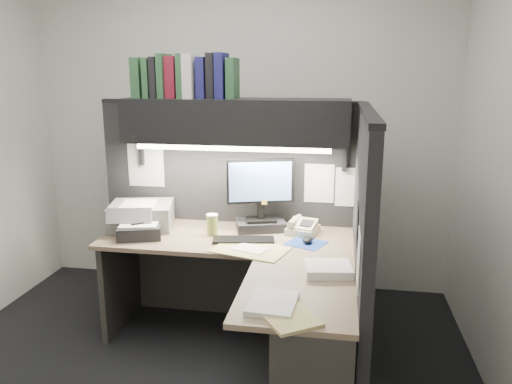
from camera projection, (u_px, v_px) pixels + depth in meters
floor at (193, 377)px, 3.07m from camera, size 3.50×3.50×0.00m
wall_back at (240, 130)px, 4.18m from camera, size 3.50×0.04×2.70m
wall_front at (13, 260)px, 1.31m from camera, size 3.50×0.04×2.70m
partition_back at (229, 211)px, 3.76m from camera, size 1.90×0.06×1.60m
partition_right at (361, 254)px, 2.89m from camera, size 0.06×1.50×1.60m
desk at (261, 317)px, 2.89m from camera, size 1.70×1.53×0.73m
overhead_shelf at (236, 121)px, 3.41m from camera, size 1.55×0.34×0.30m
task_light_tube at (232, 149)px, 3.32m from camera, size 1.32×0.04×0.04m
monitor at (261, 202)px, 3.50m from camera, size 0.46×0.30×0.51m
keyboard at (244, 240)px, 3.31m from camera, size 0.42×0.20×0.02m
mousepad at (306, 243)px, 3.27m from camera, size 0.30×0.29×0.00m
mouse at (307, 240)px, 3.27m from camera, size 0.07×0.11×0.04m
telephone at (303, 228)px, 3.46m from camera, size 0.24×0.25×0.08m
coffee_cup at (212, 226)px, 3.42m from camera, size 0.10×0.10×0.14m
printer at (141, 215)px, 3.60m from camera, size 0.51×0.46×0.17m
notebook_stack at (140, 231)px, 3.39m from camera, size 0.35×0.32×0.09m
open_folder at (250, 250)px, 3.15m from camera, size 0.52×0.41×0.01m
paper_stack_a at (328, 269)px, 2.79m from camera, size 0.29×0.25×0.05m
paper_stack_b at (273, 303)px, 2.40m from camera, size 0.24×0.29×0.03m
manila_stack at (288, 317)px, 2.28m from camera, size 0.34×0.36×0.02m
binder_row at (186, 77)px, 3.40m from camera, size 0.72×0.26×0.30m
pinned_papers at (274, 192)px, 3.29m from camera, size 1.76×1.31×0.51m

